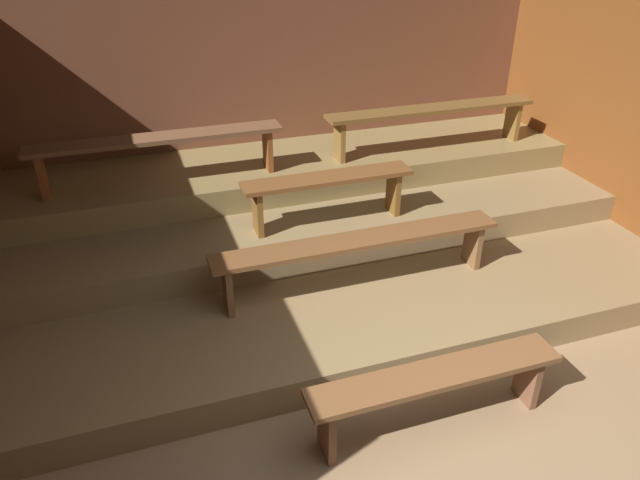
{
  "coord_description": "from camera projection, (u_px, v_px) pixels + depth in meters",
  "views": [
    {
      "loc": [
        -1.61,
        -1.93,
        2.95
      ],
      "look_at": [
        -0.25,
        2.09,
        0.57
      ],
      "focal_mm": 33.48,
      "sensor_mm": 36.0,
      "label": 1
    }
  ],
  "objects": [
    {
      "name": "platform_middle",
      "position": [
        311.0,
        207.0,
        5.86
      ],
      "size": [
        5.58,
        1.96,
        0.25
      ],
      "primitive_type": "cube",
      "color": "olive",
      "rests_on": "platform_lower"
    },
    {
      "name": "wall_back",
      "position": [
        281.0,
        95.0,
        6.29
      ],
      "size": [
        6.38,
        0.06,
        2.42
      ],
      "primitive_type": "cube",
      "color": "brown",
      "rests_on": "ground"
    },
    {
      "name": "bench_upper_right",
      "position": [
        431.0,
        115.0,
        6.05
      ],
      "size": [
        2.22,
        0.27,
        0.44
      ],
      "color": "brown",
      "rests_on": "platform_upper"
    },
    {
      "name": "bench_floor_center",
      "position": [
        435.0,
        384.0,
        3.71
      ],
      "size": [
        1.67,
        0.27,
        0.44
      ],
      "color": "brown",
      "rests_on": "ground"
    },
    {
      "name": "bench_upper_left",
      "position": [
        158.0,
        145.0,
        5.28
      ],
      "size": [
        2.22,
        0.27,
        0.44
      ],
      "color": "brown",
      "rests_on": "platform_upper"
    },
    {
      "name": "bench_lower_center",
      "position": [
        358.0,
        247.0,
        4.68
      ],
      "size": [
        2.34,
        0.27,
        0.44
      ],
      "color": "brown",
      "rests_on": "platform_lower"
    },
    {
      "name": "ground",
      "position": [
        349.0,
        299.0,
        5.19
      ],
      "size": [
        6.38,
        4.87,
        0.08
      ],
      "primitive_type": "cube",
      "color": "#8C6F4F"
    },
    {
      "name": "platform_lower",
      "position": [
        332.0,
        258.0,
        5.47
      ],
      "size": [
        5.58,
        3.19,
        0.25
      ],
      "primitive_type": "cube",
      "color": "olive",
      "rests_on": "ground"
    },
    {
      "name": "platform_upper",
      "position": [
        299.0,
        168.0,
        6.07
      ],
      "size": [
        5.58,
        1.16,
        0.25
      ],
      "primitive_type": "cube",
      "color": "olive",
      "rests_on": "platform_middle"
    },
    {
      "name": "bench_middle_center",
      "position": [
        328.0,
        186.0,
        5.14
      ],
      "size": [
        1.5,
        0.27,
        0.44
      ],
      "color": "brown",
      "rests_on": "platform_middle"
    }
  ]
}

